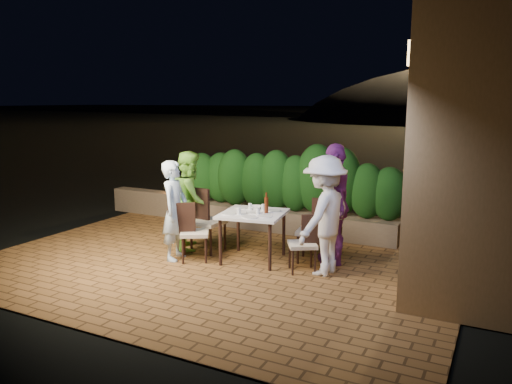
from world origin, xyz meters
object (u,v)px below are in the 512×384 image
Objects in this scene: beer_bottle at (266,203)px; diner_green at (191,200)px; chair_left_front at (195,232)px; dining_table at (253,236)px; bowl at (255,207)px; diner_purple at (334,204)px; diner_blue at (175,210)px; chair_right_back at (313,230)px; diner_white at (325,216)px; parapet_lamp at (169,190)px; chair_left_back at (208,220)px; chair_right_front at (302,243)px.

beer_bottle is 0.19× the size of diner_green.
chair_left_front is 0.76m from diner_green.
bowl is at bearing 109.18° from dining_table.
chair_left_front is 2.16m from diner_purple.
diner_green is at bearing 97.48° from chair_left_front.
diner_blue is at bearing 163.71° from chair_left_front.
diner_purple reaches higher than diner_blue.
diner_purple is (1.93, 0.86, 0.45)m from chair_left_front.
chair_right_back is 0.59× the size of diner_white.
parapet_lamp is at bearing -136.07° from diner_purple.
parapet_lamp is at bearing 27.11° from diner_blue.
dining_table is 4.90× the size of bowl.
dining_table is 0.51× the size of diner_purple.
chair_left_back is 1.23× the size of chair_right_front.
diner_blue is at bearing -69.01° from diner_white.
chair_left_back is at bearing 178.91° from beer_bottle.
bowl is 1.09m from chair_right_front.
beer_bottle is at bearing -48.03° from chair_right_front.
diner_blue is at bearing -107.38° from chair_left_back.
bowl is 0.97m from chair_right_back.
diner_blue reaches higher than chair_left_back.
bowl is 1.30m from diner_white.
chair_right_front is (0.86, -0.14, 0.04)m from dining_table.
chair_right_back reaches higher than chair_left_front.
chair_right_front is 0.50× the size of diner_white.
diner_white is at bearing 0.01° from chair_left_back.
bowl is at bearing -29.15° from parapet_lamp.
diner_blue is 2.42m from diner_purple.
chair_left_front is at bearing -86.57° from diner_blue.
dining_table is 1.26m from diner_white.
chair_right_back reaches higher than dining_table.
chair_left_back is at bearing 174.14° from dining_table.
diner_blue is (-1.10, -0.48, 0.39)m from dining_table.
chair_left_back is at bearing -40.21° from parapet_lamp.
beer_bottle is at bearing 3.63° from chair_left_back.
dining_table is at bearing -32.08° from parapet_lamp.
bowl is 0.12× the size of diner_green.
beer_bottle is 1.65× the size of bowl.
diner_green is at bearing -44.93° from parapet_lamp.
diner_white is at bearing 117.78° from chair_right_back.
diner_green is 2.37m from diner_purple.
chair_right_back is 2.13m from diner_blue.
chair_right_front is 0.85× the size of chair_right_back.
chair_right_front is 0.52m from diner_white.
bowl is at bearing -53.29° from chair_right_front.
diner_green is 11.58× the size of parapet_lamp.
dining_table is 1.03× the size of chair_left_front.
chair_left_front is at bearing -93.22° from diner_purple.
diner_white reaches higher than chair_left_front.
diner_blue is at bearing 161.60° from diner_green.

